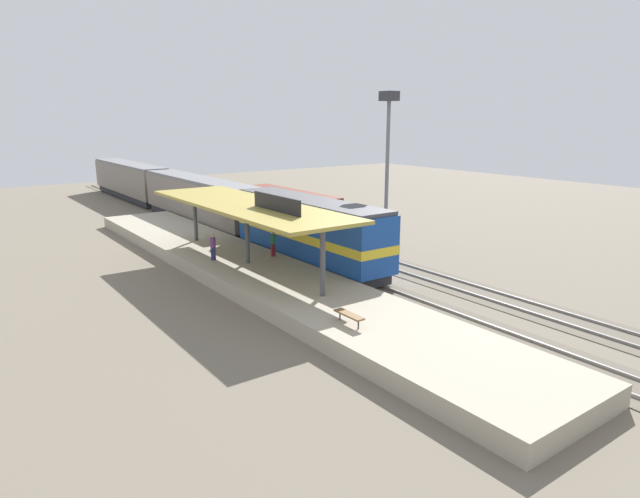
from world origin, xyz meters
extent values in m
plane|color=#706656|center=(2.00, 0.00, 0.00)|extent=(120.00, 120.00, 0.00)
cube|color=#5F5649|center=(0.00, 0.00, 0.02)|extent=(3.20, 110.00, 0.04)
cube|color=gray|center=(-0.72, 0.00, 0.08)|extent=(0.10, 110.00, 0.16)
cube|color=gray|center=(0.72, 0.00, 0.08)|extent=(0.10, 110.00, 0.16)
cube|color=#5F5649|center=(4.60, 0.00, 0.02)|extent=(3.20, 110.00, 0.04)
cube|color=gray|center=(3.88, 0.00, 0.08)|extent=(0.10, 110.00, 0.16)
cube|color=gray|center=(5.32, 0.00, 0.08)|extent=(0.10, 110.00, 0.16)
cube|color=#A89E89|center=(-4.60, 0.00, 0.45)|extent=(6.00, 44.00, 0.90)
cylinder|color=#47474C|center=(-4.60, -8.00, 2.70)|extent=(0.28, 0.28, 3.60)
cylinder|color=#47474C|center=(-4.60, 0.00, 2.70)|extent=(0.28, 0.28, 3.60)
cylinder|color=#47474C|center=(-4.60, 8.00, 2.70)|extent=(0.28, 0.28, 3.60)
cube|color=#A38E3D|center=(-4.60, 0.00, 4.60)|extent=(5.20, 18.00, 0.20)
cube|color=black|center=(-4.60, -3.60, 5.15)|extent=(0.12, 4.80, 0.90)
cylinder|color=#333338|center=(-6.00, -12.55, 1.11)|extent=(0.07, 0.07, 0.42)
cylinder|color=#333338|center=(-6.00, -11.25, 1.11)|extent=(0.07, 0.07, 0.42)
cube|color=brown|center=(-6.00, -11.90, 1.36)|extent=(0.44, 1.70, 0.08)
cube|color=#28282D|center=(0.00, -0.12, 0.51)|extent=(2.60, 13.60, 0.70)
cube|color=#19479E|center=(0.00, -0.12, 2.61)|extent=(2.90, 14.40, 3.50)
cube|color=#47474C|center=(0.00, -0.12, 4.48)|extent=(2.78, 14.11, 0.24)
cube|color=yellow|center=(0.00, -0.12, 2.35)|extent=(2.93, 14.43, 0.56)
cube|color=#28282D|center=(0.00, 17.88, 0.51)|extent=(2.60, 19.20, 0.70)
cube|color=slate|center=(0.00, 17.88, 2.51)|extent=(2.90, 20.00, 3.30)
cube|color=slate|center=(0.00, 17.88, 4.28)|extent=(2.78, 19.60, 0.24)
cube|color=#28282D|center=(0.00, 38.68, 0.51)|extent=(2.60, 19.20, 0.70)
cube|color=slate|center=(0.00, 38.68, 2.51)|extent=(2.90, 20.00, 3.30)
cube|color=slate|center=(0.00, 38.68, 4.28)|extent=(2.78, 19.60, 0.24)
cube|color=#28282D|center=(4.60, 9.50, 0.51)|extent=(2.50, 11.20, 0.70)
cube|color=brown|center=(4.60, 9.50, 2.16)|extent=(2.80, 12.00, 2.60)
cube|color=maroon|center=(4.60, 9.50, 3.58)|extent=(2.69, 11.76, 0.24)
cylinder|color=slate|center=(7.80, 0.77, 5.50)|extent=(0.28, 0.28, 11.00)
cube|color=#333338|center=(7.80, 0.77, 11.35)|extent=(1.10, 1.10, 0.70)
cylinder|color=navy|center=(-6.14, 1.92, 1.32)|extent=(0.16, 0.16, 0.84)
cylinder|color=navy|center=(-5.96, 1.92, 1.32)|extent=(0.16, 0.16, 0.84)
cylinder|color=#663375|center=(-6.05, 1.92, 2.06)|extent=(0.34, 0.34, 0.64)
sphere|color=tan|center=(-6.05, 1.92, 2.50)|extent=(0.23, 0.23, 0.23)
cylinder|color=maroon|center=(-2.51, 0.52, 1.32)|extent=(0.16, 0.16, 0.84)
cylinder|color=maroon|center=(-2.33, 0.52, 1.32)|extent=(0.16, 0.16, 0.84)
cylinder|color=#23603D|center=(-2.42, 0.52, 2.06)|extent=(0.34, 0.34, 0.64)
sphere|color=tan|center=(-2.42, 0.52, 2.50)|extent=(0.23, 0.23, 0.23)
camera|label=1|loc=(-20.34, -29.51, 9.86)|focal=30.52mm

